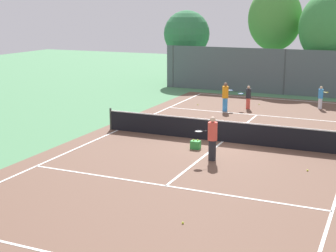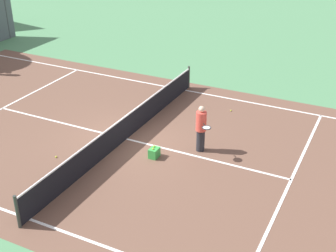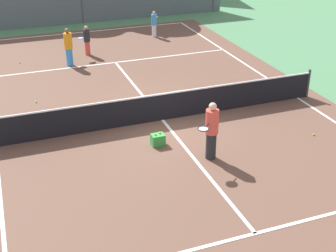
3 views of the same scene
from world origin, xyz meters
name	(u,v)px [view 2 (image 2 of 3)]	position (x,y,z in m)	size (l,w,h in m)	color
ground_plane	(126,139)	(0.00, 0.00, 0.00)	(80.00, 80.00, 0.00)	#4C8456
court_surface	(126,139)	(0.00, 0.00, 0.00)	(13.00, 25.00, 0.01)	brown
tennis_net	(126,127)	(0.00, 0.00, 0.51)	(11.90, 0.10, 1.10)	#333833
player_2	(201,128)	(0.47, -2.91, 0.93)	(0.87, 0.81, 1.80)	#232328
ball_crate	(154,153)	(-0.73, -1.61, 0.18)	(0.41, 0.31, 0.43)	green
tennis_ball_2	(231,111)	(4.22, -2.78, 0.03)	(0.07, 0.07, 0.07)	#CCE533
tennis_ball_6	(102,151)	(-1.24, 0.32, 0.03)	(0.07, 0.07, 0.07)	#CCE533
tennis_ball_7	(56,157)	(-2.34, 1.55, 0.03)	(0.07, 0.07, 0.07)	#CCE533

